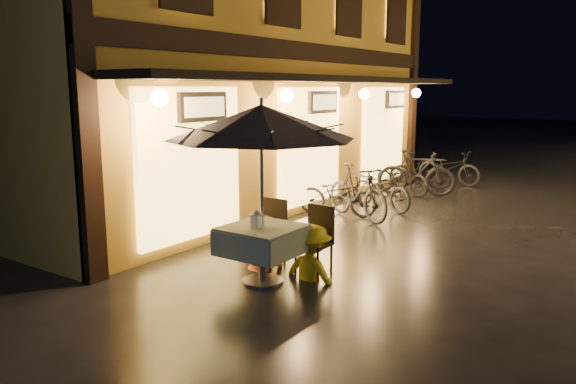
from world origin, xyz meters
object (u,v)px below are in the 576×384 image
Objects in this scene: patio_umbrella at (261,122)px; person_orange at (263,215)px; person_yellow at (312,226)px; bicycle_0 at (337,195)px; cafe_table at (262,240)px; table_lantern at (256,218)px.

patio_umbrella is 1.63× the size of person_orange.
person_yellow is at bearing 50.53° from patio_umbrella.
person_yellow is at bearing -168.20° from bicycle_0.
person_orange is at bearing 2.96° from person_yellow.
cafe_table is at bearing -176.71° from bicycle_0.
person_yellow is (0.44, 0.66, -0.18)m from table_lantern.
cafe_table is at bearing 180.00° from patio_umbrella.
table_lantern is at bearing 135.27° from person_orange.
cafe_table is 0.35m from table_lantern.
cafe_table is 0.60× the size of bicycle_0.
patio_umbrella is 1.69× the size of person_yellow.
patio_umbrella reaches higher than person_yellow.
patio_umbrella is 1.51× the size of bicycle_0.
table_lantern is 0.16× the size of person_orange.
patio_umbrella is at bearing 0.00° from cafe_table.
table_lantern reaches higher than bicycle_0.
person_orange is 0.93× the size of bicycle_0.
bicycle_0 is (-1.20, 4.08, -1.72)m from patio_umbrella.
cafe_table is 0.67× the size of person_yellow.
cafe_table is 4.25m from bicycle_0.
cafe_table is 0.72m from person_orange.
table_lantern is (-0.00, -0.12, -1.23)m from patio_umbrella.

